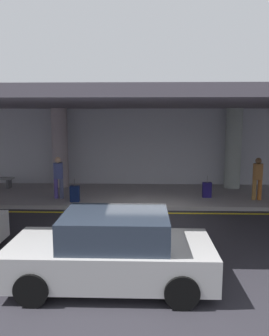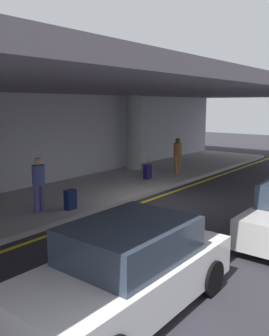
{
  "view_description": "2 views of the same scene",
  "coord_description": "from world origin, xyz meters",
  "px_view_note": "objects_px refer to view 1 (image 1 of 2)",
  "views": [
    {
      "loc": [
        -0.05,
        -11.01,
        3.4
      ],
      "look_at": [
        -0.47,
        2.59,
        1.34
      ],
      "focal_mm": 35.99,
      "sensor_mm": 36.0,
      "label": 1
    },
    {
      "loc": [
        -10.05,
        -6.71,
        3.4
      ],
      "look_at": [
        0.08,
        1.33,
        1.09
      ],
      "focal_mm": 38.68,
      "sensor_mm": 36.0,
      "label": 2
    }
  ],
  "objects_px": {
    "car_silver": "(112,251)",
    "person_waiting_for_ride": "(258,176)",
    "traveler_with_luggage": "(58,175)",
    "suitcase_upright_secondary": "(207,190)",
    "support_column_far_left": "(60,148)",
    "support_column_left_mid": "(233,148)",
    "suitcase_upright_primary": "(75,194)"
  },
  "relations": [
    {
      "from": "car_silver",
      "to": "support_column_left_mid",
      "type": "bearing_deg",
      "value": -115.22
    },
    {
      "from": "person_waiting_for_ride",
      "to": "suitcase_upright_primary",
      "type": "distance_m",
      "value": 7.19
    },
    {
      "from": "traveler_with_luggage",
      "to": "person_waiting_for_ride",
      "type": "bearing_deg",
      "value": -110.37
    },
    {
      "from": "support_column_left_mid",
      "to": "car_silver",
      "type": "relative_size",
      "value": 0.89
    },
    {
      "from": "support_column_far_left",
      "to": "car_silver",
      "type": "distance_m",
      "value": 9.69
    },
    {
      "from": "support_column_left_mid",
      "to": "suitcase_upright_primary",
      "type": "height_order",
      "value": "support_column_left_mid"
    },
    {
      "from": "support_column_left_mid",
      "to": "suitcase_upright_secondary",
      "type": "bearing_deg",
      "value": -127.38
    },
    {
      "from": "support_column_left_mid",
      "to": "suitcase_upright_secondary",
      "type": "distance_m",
      "value": 2.92
    },
    {
      "from": "suitcase_upright_secondary",
      "to": "suitcase_upright_primary",
      "type": "bearing_deg",
      "value": -160.49
    },
    {
      "from": "support_column_far_left",
      "to": "suitcase_upright_secondary",
      "type": "relative_size",
      "value": 4.06
    },
    {
      "from": "car_silver",
      "to": "person_waiting_for_ride",
      "type": "distance_m",
      "value": 8.42
    },
    {
      "from": "support_column_far_left",
      "to": "person_waiting_for_ride",
      "type": "bearing_deg",
      "value": -15.51
    },
    {
      "from": "traveler_with_luggage",
      "to": "support_column_left_mid",
      "type": "bearing_deg",
      "value": -93.15
    },
    {
      "from": "car_silver",
      "to": "traveler_with_luggage",
      "type": "distance_m",
      "value": 7.27
    },
    {
      "from": "traveler_with_luggage",
      "to": "person_waiting_for_ride",
      "type": "xyz_separation_m",
      "value": [
        7.9,
        -0.0,
        0.0
      ]
    },
    {
      "from": "traveler_with_luggage",
      "to": "person_waiting_for_ride",
      "type": "height_order",
      "value": "same"
    },
    {
      "from": "car_silver",
      "to": "traveler_with_luggage",
      "type": "height_order",
      "value": "traveler_with_luggage"
    },
    {
      "from": "traveler_with_luggage",
      "to": "suitcase_upright_secondary",
      "type": "height_order",
      "value": "traveler_with_luggage"
    },
    {
      "from": "traveler_with_luggage",
      "to": "suitcase_upright_primary",
      "type": "height_order",
      "value": "traveler_with_luggage"
    },
    {
      "from": "support_column_far_left",
      "to": "person_waiting_for_ride",
      "type": "xyz_separation_m",
      "value": [
        8.39,
        -2.33,
        -0.86
      ]
    },
    {
      "from": "support_column_far_left",
      "to": "suitcase_upright_secondary",
      "type": "distance_m",
      "value": 6.95
    },
    {
      "from": "support_column_far_left",
      "to": "traveler_with_luggage",
      "type": "bearing_deg",
      "value": -78.15
    },
    {
      "from": "traveler_with_luggage",
      "to": "person_waiting_for_ride",
      "type": "distance_m",
      "value": 7.9
    },
    {
      "from": "suitcase_upright_primary",
      "to": "person_waiting_for_ride",
      "type": "bearing_deg",
      "value": -15.1
    },
    {
      "from": "car_silver",
      "to": "traveler_with_luggage",
      "type": "xyz_separation_m",
      "value": [
        -2.8,
        6.69,
        0.4
      ]
    },
    {
      "from": "car_silver",
      "to": "support_column_far_left",
      "type": "bearing_deg",
      "value": -67.61
    },
    {
      "from": "support_column_far_left",
      "to": "traveler_with_luggage",
      "type": "height_order",
      "value": "support_column_far_left"
    },
    {
      "from": "support_column_left_mid",
      "to": "support_column_far_left",
      "type": "bearing_deg",
      "value": 180.0
    },
    {
      "from": "car_silver",
      "to": "person_waiting_for_ride",
      "type": "relative_size",
      "value": 2.44
    },
    {
      "from": "support_column_far_left",
      "to": "support_column_left_mid",
      "type": "bearing_deg",
      "value": 0.0
    },
    {
      "from": "traveler_with_luggage",
      "to": "suitcase_upright_primary",
      "type": "bearing_deg",
      "value": -145.57
    },
    {
      "from": "support_column_far_left",
      "to": "suitcase_upright_secondary",
      "type": "bearing_deg",
      "value": -16.98
    }
  ]
}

